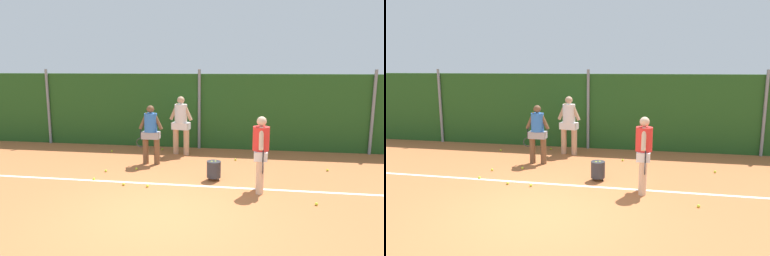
# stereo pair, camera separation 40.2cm
# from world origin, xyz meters

# --- Properties ---
(ground_plane) EXTENTS (30.52, 30.52, 0.00)m
(ground_plane) POSITION_xyz_m (0.00, 1.73, 0.00)
(ground_plane) COLOR #B76638
(hedge_fence_backdrop) EXTENTS (19.84, 0.25, 2.63)m
(hedge_fence_backdrop) POSITION_xyz_m (0.00, 5.90, 1.32)
(hedge_fence_backdrop) COLOR #23511E
(hedge_fence_backdrop) RESTS_ON ground_plane
(fence_post_left) EXTENTS (0.10, 0.10, 2.79)m
(fence_post_left) POSITION_xyz_m (-5.72, 5.73, 1.40)
(fence_post_left) COLOR gray
(fence_post_left) RESTS_ON ground_plane
(fence_post_center) EXTENTS (0.10, 0.10, 2.79)m
(fence_post_center) POSITION_xyz_m (0.00, 5.73, 1.40)
(fence_post_center) COLOR gray
(fence_post_center) RESTS_ON ground_plane
(fence_post_right) EXTENTS (0.10, 0.10, 2.79)m
(fence_post_right) POSITION_xyz_m (5.72, 5.73, 1.40)
(fence_post_right) COLOR gray
(fence_post_right) RESTS_ON ground_plane
(court_baseline_paint) EXTENTS (14.50, 0.10, 0.01)m
(court_baseline_paint) POSITION_xyz_m (0.00, 1.74, 0.00)
(court_baseline_paint) COLOR white
(court_baseline_paint) RESTS_ON ground_plane
(player_foreground_near) EXTENTS (0.38, 0.82, 1.77)m
(player_foreground_near) POSITION_xyz_m (1.98, 1.62, 0.99)
(player_foreground_near) COLOR beige
(player_foreground_near) RESTS_ON ground_plane
(player_midcourt) EXTENTS (0.81, 0.38, 1.76)m
(player_midcourt) POSITION_xyz_m (-1.15, 3.49, 0.99)
(player_midcourt) COLOR brown
(player_midcourt) RESTS_ON ground_plane
(player_backcourt_far) EXTENTS (0.80, 0.43, 1.93)m
(player_backcourt_far) POSITION_xyz_m (-0.48, 4.78, 1.08)
(player_backcourt_far) COLOR tan
(player_backcourt_far) RESTS_ON ground_plane
(ball_hopper) EXTENTS (0.36, 0.36, 0.51)m
(ball_hopper) POSITION_xyz_m (0.84, 2.25, 0.29)
(ball_hopper) COLOR #2D2D33
(ball_hopper) RESTS_ON ground_plane
(tennis_ball_0) EXTENTS (0.07, 0.07, 0.07)m
(tennis_ball_0) POSITION_xyz_m (1.34, 4.24, 0.03)
(tennis_ball_0) COLOR #CCDB33
(tennis_ball_0) RESTS_ON ground_plane
(tennis_ball_1) EXTENTS (0.07, 0.07, 0.07)m
(tennis_ball_1) POSITION_xyz_m (-2.18, 2.50, 0.03)
(tennis_ball_1) COLOR #CCDB33
(tennis_ball_1) RESTS_ON ground_plane
(tennis_ball_3) EXTENTS (0.07, 0.07, 0.07)m
(tennis_ball_3) POSITION_xyz_m (3.13, 0.92, 0.03)
(tennis_ball_3) COLOR #CCDB33
(tennis_ball_3) RESTS_ON ground_plane
(tennis_ball_4) EXTENTS (0.07, 0.07, 0.07)m
(tennis_ball_4) POSITION_xyz_m (3.91, 3.51, 0.03)
(tennis_ball_4) COLOR #CCDB33
(tennis_ball_4) RESTS_ON ground_plane
(tennis_ball_5) EXTENTS (0.07, 0.07, 0.07)m
(tennis_ball_5) POSITION_xyz_m (-1.31, 1.50, 0.03)
(tennis_ball_5) COLOR #CCDB33
(tennis_ball_5) RESTS_ON ground_plane
(tennis_ball_6) EXTENTS (0.07, 0.07, 0.07)m
(tennis_ball_6) POSITION_xyz_m (-2.88, 4.72, 0.03)
(tennis_ball_6) COLOR #CCDB33
(tennis_ball_6) RESTS_ON ground_plane
(tennis_ball_7) EXTENTS (0.07, 0.07, 0.07)m
(tennis_ball_7) POSITION_xyz_m (-2.20, 1.78, 0.03)
(tennis_ball_7) COLOR #CCDB33
(tennis_ball_7) RESTS_ON ground_plane
(tennis_ball_8) EXTENTS (0.07, 0.07, 0.07)m
(tennis_ball_8) POSITION_xyz_m (-0.69, 1.47, 0.03)
(tennis_ball_8) COLOR #CCDB33
(tennis_ball_8) RESTS_ON ground_plane
(tennis_ball_9) EXTENTS (0.07, 0.07, 0.07)m
(tennis_ball_9) POSITION_xyz_m (-1.40, 2.83, 0.03)
(tennis_ball_9) COLOR #CCDB33
(tennis_ball_9) RESTS_ON ground_plane
(tennis_ball_10) EXTENTS (0.07, 0.07, 0.07)m
(tennis_ball_10) POSITION_xyz_m (-1.23, 5.24, 0.03)
(tennis_ball_10) COLOR #CCDB33
(tennis_ball_10) RESTS_ON ground_plane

